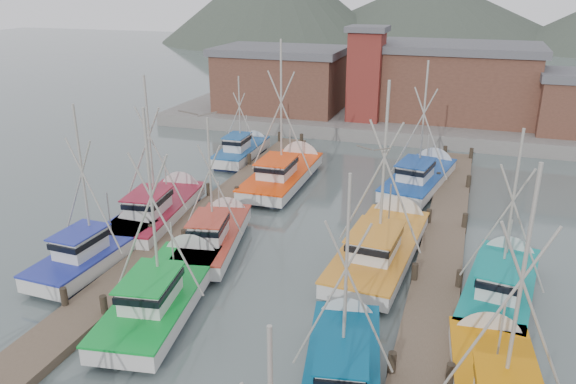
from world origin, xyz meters
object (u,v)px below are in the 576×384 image
(boat_8, at_px, (216,234))
(lookout_tower, at_px, (366,73))
(boat_4, at_px, (167,291))
(boat_12, at_px, (285,173))

(boat_8, bearing_deg, lookout_tower, 72.92)
(lookout_tower, distance_m, boat_4, 33.43)
(lookout_tower, bearing_deg, boat_8, -95.60)
(lookout_tower, bearing_deg, boat_4, -93.77)
(lookout_tower, height_order, boat_4, lookout_tower)
(lookout_tower, xyz_separation_m, boat_4, (-2.18, -33.01, -4.87))
(boat_4, height_order, boat_8, boat_4)
(boat_4, distance_m, boat_12, 16.99)
(boat_8, bearing_deg, boat_12, 77.42)
(lookout_tower, xyz_separation_m, boat_8, (-2.64, -26.95, -4.87))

